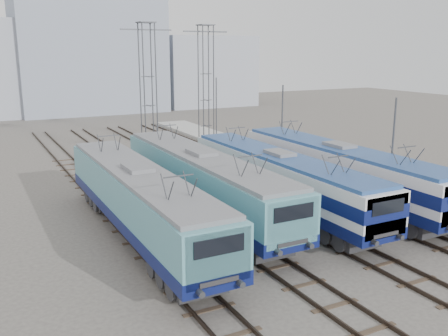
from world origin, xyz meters
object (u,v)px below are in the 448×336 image
mast_mid (282,128)px  mast_rear (216,112)px  locomotive_center_left (203,179)px  mast_front (392,155)px  catenary_tower_west (148,87)px  catenary_tower_east (206,83)px  locomotive_center_right (281,177)px  locomotive_far_right (340,168)px  locomotive_far_left (140,198)px

mast_mid → mast_rear: bearing=90.0°
locomotive_center_left → mast_front: (10.85, -4.06, 1.18)m
catenary_tower_west → mast_rear: size_ratio=1.71×
catenary_tower_east → mast_mid: 10.69m
locomotive_center_left → mast_rear: 22.73m
locomotive_center_right → locomotive_far_right: bearing=-1.5°
mast_rear → locomotive_far_right: bearing=-94.9°
locomotive_far_right → catenary_tower_west: 19.23m
catenary_tower_west → mast_rear: bearing=24.9°
locomotive_center_left → catenary_tower_east: bearing=64.0°
mast_rear → locomotive_center_right: bearing=-106.6°
mast_rear → mast_mid: bearing=-90.0°
locomotive_far_right → catenary_tower_west: catenary_tower_west is taller
locomotive_center_right → catenary_tower_west: (-2.25, 17.36, 4.38)m
locomotive_center_right → mast_front: size_ratio=2.53×
locomotive_center_right → mast_front: 6.99m
locomotive_center_left → catenary_tower_east: (8.75, 17.94, 4.32)m
locomotive_far_left → mast_front: size_ratio=2.64×
mast_mid → mast_rear: size_ratio=1.00×
catenary_tower_east → mast_rear: 4.28m
locomotive_far_left → catenary_tower_west: bearing=69.3°
locomotive_far_left → locomotive_center_right: locomotive_far_left is taller
mast_mid → mast_front: bearing=-90.0°
locomotive_far_left → mast_front: 15.55m
locomotive_center_left → locomotive_far_right: size_ratio=1.02×
catenary_tower_west → mast_front: (8.60, -20.00, -3.14)m
locomotive_center_right → locomotive_far_right: locomotive_far_right is taller
catenary_tower_east → locomotive_far_right: bearing=-89.3°
catenary_tower_west → locomotive_center_left: bearing=-98.0°
mast_front → mast_rear: bearing=90.0°
locomotive_center_right → locomotive_far_left: bearing=-177.0°
locomotive_far_left → locomotive_center_right: bearing=3.0°
catenary_tower_east → mast_rear: bearing=43.6°
locomotive_far_left → mast_mid: size_ratio=2.64×
locomotive_center_right → locomotive_far_right: 4.50m
locomotive_center_left → catenary_tower_west: size_ratio=1.56×
locomotive_center_right → mast_mid: bearing=55.8°
locomotive_far_right → catenary_tower_east: bearing=90.7°
mast_front → locomotive_far_right: bearing=126.3°
catenary_tower_east → mast_rear: size_ratio=1.71×
mast_mid → mast_rear: (0.00, 12.00, 0.00)m
locomotive_far_right → mast_mid: 9.73m
mast_front → mast_mid: size_ratio=1.00×
catenary_tower_west → locomotive_center_right: bearing=-82.6°
locomotive_far_left → mast_rear: mast_rear is taller
locomotive_far_right → mast_mid: mast_mid is taller
locomotive_center_left → mast_rear: (10.85, 19.94, 1.18)m
locomotive_far_right → mast_mid: size_ratio=2.61×
catenary_tower_west → catenary_tower_east: 6.80m
locomotive_center_left → catenary_tower_east: catenary_tower_east is taller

